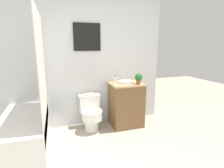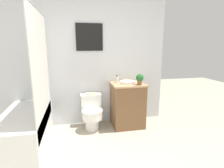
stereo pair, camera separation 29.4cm
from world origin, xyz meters
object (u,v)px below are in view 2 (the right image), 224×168
at_px(book_on_tank, 91,93).
at_px(toilet, 92,112).
at_px(soap_bottle, 117,79).
at_px(potted_plant, 140,78).
at_px(sink, 128,82).

bearing_deg(book_on_tank, toilet, -90.00).
bearing_deg(soap_bottle, toilet, -171.54).
bearing_deg(potted_plant, sink, 132.00).
bearing_deg(book_on_tank, sink, -11.03).
distance_m(soap_bottle, potted_plant, 0.43).
bearing_deg(potted_plant, book_on_tank, 159.44).
height_order(sink, book_on_tank, sink).
height_order(sink, soap_bottle, soap_bottle).
bearing_deg(toilet, soap_bottle, 8.46).
bearing_deg(sink, potted_plant, -48.00).
bearing_deg(sink, book_on_tank, 168.97).
relative_size(potted_plant, book_on_tank, 1.04).
bearing_deg(sink, toilet, 179.65).
xyz_separation_m(sink, soap_bottle, (-0.18, 0.08, 0.04)).
distance_m(toilet, sink, 0.86).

